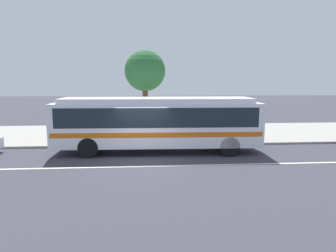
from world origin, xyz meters
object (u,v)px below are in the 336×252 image
(transit_bus, at_px, (157,121))
(pedestrian_walking_along_curb, at_px, (92,124))
(street_tree_near_stop, at_px, (145,72))
(pedestrian_waiting_near_sign, at_px, (238,124))

(transit_bus, bearing_deg, pedestrian_walking_along_curb, 140.75)
(pedestrian_walking_along_curb, xyz_separation_m, street_tree_near_stop, (3.33, 0.28, 3.21))
(pedestrian_walking_along_curb, height_order, street_tree_near_stop, street_tree_near_stop)
(street_tree_near_stop, bearing_deg, pedestrian_waiting_near_sign, -13.38)
(pedestrian_walking_along_curb, bearing_deg, pedestrian_waiting_near_sign, -6.69)
(pedestrian_waiting_near_sign, xyz_separation_m, pedestrian_walking_along_curb, (-8.91, 1.05, -0.06))
(street_tree_near_stop, bearing_deg, transit_bus, -79.95)
(transit_bus, height_order, pedestrian_waiting_near_sign, transit_bus)
(transit_bus, height_order, street_tree_near_stop, street_tree_near_stop)
(transit_bus, distance_m, pedestrian_waiting_near_sign, 5.45)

